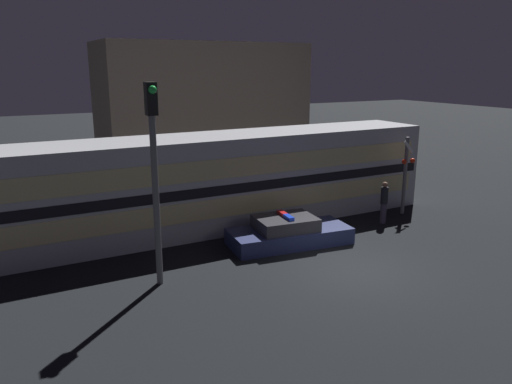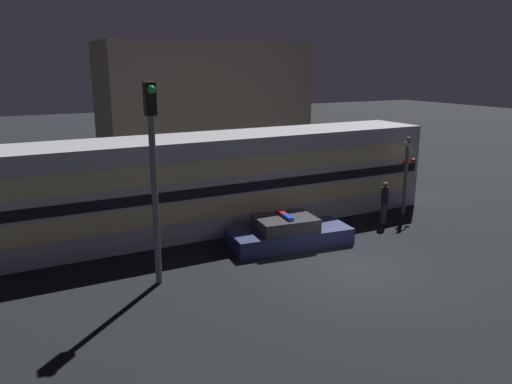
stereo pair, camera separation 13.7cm
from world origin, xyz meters
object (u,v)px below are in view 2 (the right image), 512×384
object	(u,v)px
train	(226,181)
crossing_signal_near	(406,173)
traffic_light_corner	(153,167)
police_car	(288,233)
pedestrian	(384,202)

from	to	relation	value
train	crossing_signal_near	world-z (taller)	train
crossing_signal_near	traffic_light_corner	bearing A→B (deg)	-170.47
police_car	traffic_light_corner	xyz separation A→B (m)	(-5.15, -1.07, 3.10)
pedestrian	traffic_light_corner	distance (m)	10.34
pedestrian	traffic_light_corner	world-z (taller)	traffic_light_corner
pedestrian	crossing_signal_near	distance (m)	2.03
train	traffic_light_corner	size ratio (longest dim) A/B	3.05
traffic_light_corner	crossing_signal_near	bearing A→B (deg)	9.53
crossing_signal_near	traffic_light_corner	distance (m)	11.88
police_car	traffic_light_corner	size ratio (longest dim) A/B	0.78
police_car	crossing_signal_near	size ratio (longest dim) A/B	1.36
police_car	traffic_light_corner	distance (m)	6.11
train	crossing_signal_near	xyz separation A→B (m)	(7.47, -2.26, 0.01)
police_car	crossing_signal_near	bearing A→B (deg)	14.37
pedestrian	traffic_light_corner	size ratio (longest dim) A/B	0.30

